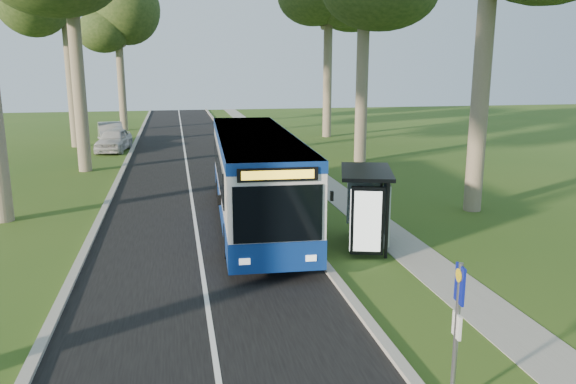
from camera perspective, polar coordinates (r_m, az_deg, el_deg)
The scene contains 13 objects.
ground at distance 15.62m, azimuth 4.62°, elevation -8.69°, with size 120.00×120.00×0.00m, color #2F5119.
road at distance 24.63m, azimuth -9.75°, elevation -0.77°, with size 7.00×100.00×0.02m, color black.
kerb_east at distance 24.95m, azimuth -1.70°, elevation -0.29°, with size 0.25×100.00×0.12m, color #9E9B93.
kerb_west at distance 24.78m, azimuth -17.86°, elevation -1.01°, with size 0.25×100.00×0.12m, color #9E9B93.
centre_line at distance 24.63m, azimuth -9.75°, elevation -0.74°, with size 0.12×100.00×0.01m, color white.
footpath at distance 25.62m, azimuth 4.93°, elevation -0.10°, with size 1.50×100.00×0.02m, color gray.
bus at distance 20.50m, azimuth -3.37°, elevation 1.54°, with size 3.19×12.59×3.31m.
bus_stop_sign at distance 9.89m, azimuth 16.82°, elevation -12.27°, with size 0.10×0.37×2.59m.
bus_shelter at distance 17.68m, azimuth 8.77°, elevation -0.33°, with size 2.31×3.21×2.48m.
litter_bin at distance 22.53m, azimuth 0.86°, elevation -0.49°, with size 0.60×0.60×1.05m.
car_white at distance 39.70m, azimuth -17.29°, elevation 5.08°, with size 1.81×4.51×1.54m, color silver.
car_silver at distance 43.52m, azimuth -17.57°, elevation 5.72°, with size 1.66×4.77×1.57m, color #AEB0B7.
tree_west_e at distance 52.36m, azimuth -17.02°, elevation 17.52°, with size 5.20×5.20×14.15m.
Camera 1 is at (-4.09, -13.95, 5.72)m, focal length 35.00 mm.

